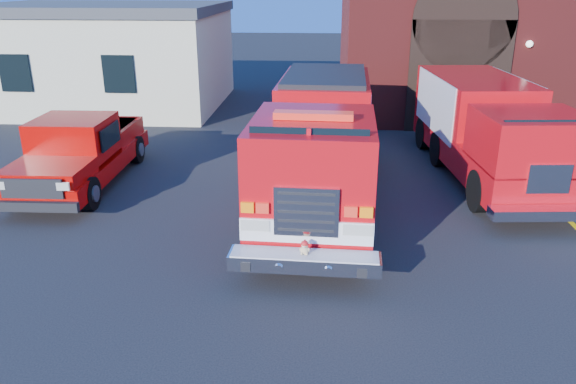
# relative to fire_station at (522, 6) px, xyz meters

# --- Properties ---
(ground) EXTENTS (100.00, 100.00, 0.00)m
(ground) POSITION_rel_fire_station_xyz_m (-8.99, -13.98, -4.25)
(ground) COLOR black
(ground) RESTS_ON ground
(parking_stripe_near) EXTENTS (0.12, 3.00, 0.01)m
(parking_stripe_near) POSITION_rel_fire_station_xyz_m (-2.49, -12.98, -4.25)
(parking_stripe_near) COLOR yellow
(parking_stripe_near) RESTS_ON ground
(parking_stripe_mid) EXTENTS (0.12, 3.00, 0.01)m
(parking_stripe_mid) POSITION_rel_fire_station_xyz_m (-2.49, -9.98, -4.25)
(parking_stripe_mid) COLOR yellow
(parking_stripe_mid) RESTS_ON ground
(parking_stripe_far) EXTENTS (0.12, 3.00, 0.01)m
(parking_stripe_far) POSITION_rel_fire_station_xyz_m (-2.49, -6.98, -4.25)
(parking_stripe_far) COLOR yellow
(parking_stripe_far) RESTS_ON ground
(fire_station) EXTENTS (15.20, 10.20, 8.45)m
(fire_station) POSITION_rel_fire_station_xyz_m (0.00, 0.00, 0.00)
(fire_station) COLOR maroon
(fire_station) RESTS_ON ground
(side_building) EXTENTS (10.20, 8.20, 4.35)m
(side_building) POSITION_rel_fire_station_xyz_m (-17.99, -0.99, -2.05)
(side_building) COLOR beige
(side_building) RESTS_ON ground
(fire_engine) EXTENTS (3.01, 9.44, 2.88)m
(fire_engine) POSITION_rel_fire_station_xyz_m (-8.38, -12.06, -2.76)
(fire_engine) COLOR black
(fire_engine) RESTS_ON ground
(pickup_truck) EXTENTS (2.18, 5.85, 1.90)m
(pickup_truck) POSITION_rel_fire_station_xyz_m (-14.92, -11.41, -3.35)
(pickup_truck) COLOR black
(pickup_truck) RESTS_ON ground
(secondary_truck) EXTENTS (3.11, 8.22, 2.61)m
(secondary_truck) POSITION_rel_fire_station_xyz_m (-3.68, -9.97, -2.83)
(secondary_truck) COLOR black
(secondary_truck) RESTS_ON ground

